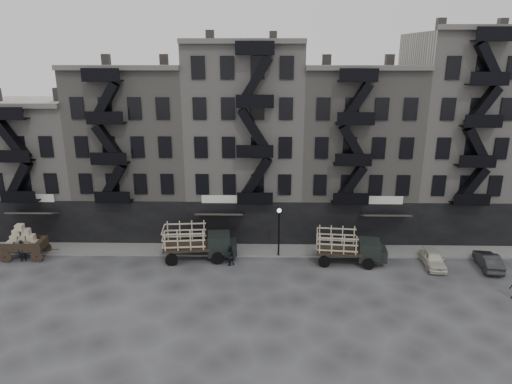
{
  "coord_description": "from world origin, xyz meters",
  "views": [
    {
      "loc": [
        1.81,
        -32.21,
        16.46
      ],
      "look_at": [
        1.09,
        4.0,
        5.23
      ],
      "focal_mm": 32.0,
      "sensor_mm": 36.0,
      "label": 1
    }
  ],
  "objects_px": {
    "wagon": "(22,239)",
    "car_east": "(433,259)",
    "stake_truck_west": "(198,240)",
    "pedestrian_west": "(22,251)",
    "pedestrian_mid": "(230,256)",
    "stake_truck_east": "(349,245)",
    "car_far": "(488,261)"
  },
  "relations": [
    {
      "from": "stake_truck_west",
      "to": "wagon",
      "type": "bearing_deg",
      "value": 174.79
    },
    {
      "from": "wagon",
      "to": "car_east",
      "type": "xyz_separation_m",
      "value": [
        33.38,
        -0.89,
        -1.06
      ]
    },
    {
      "from": "stake_truck_east",
      "to": "pedestrian_west",
      "type": "height_order",
      "value": "stake_truck_east"
    },
    {
      "from": "stake_truck_east",
      "to": "car_far",
      "type": "bearing_deg",
      "value": 1.78
    },
    {
      "from": "wagon",
      "to": "car_east",
      "type": "height_order",
      "value": "wagon"
    },
    {
      "from": "wagon",
      "to": "car_east",
      "type": "bearing_deg",
      "value": -4.51
    },
    {
      "from": "pedestrian_west",
      "to": "wagon",
      "type": "bearing_deg",
      "value": 78.88
    },
    {
      "from": "wagon",
      "to": "car_far",
      "type": "bearing_deg",
      "value": -4.79
    },
    {
      "from": "stake_truck_east",
      "to": "pedestrian_mid",
      "type": "bearing_deg",
      "value": -170.52
    },
    {
      "from": "wagon",
      "to": "car_east",
      "type": "distance_m",
      "value": 33.41
    },
    {
      "from": "car_far",
      "to": "stake_truck_west",
      "type": "bearing_deg",
      "value": 4.15
    },
    {
      "from": "wagon",
      "to": "car_far",
      "type": "height_order",
      "value": "wagon"
    },
    {
      "from": "pedestrian_west",
      "to": "pedestrian_mid",
      "type": "height_order",
      "value": "pedestrian_west"
    },
    {
      "from": "car_far",
      "to": "pedestrian_west",
      "type": "height_order",
      "value": "pedestrian_west"
    },
    {
      "from": "stake_truck_east",
      "to": "car_east",
      "type": "xyz_separation_m",
      "value": [
        6.68,
        -0.46,
        -0.95
      ]
    },
    {
      "from": "wagon",
      "to": "stake_truck_west",
      "type": "xyz_separation_m",
      "value": [
        14.44,
        0.07,
        -0.0
      ]
    },
    {
      "from": "stake_truck_east",
      "to": "car_far",
      "type": "xyz_separation_m",
      "value": [
        10.9,
        -0.76,
        -0.95
      ]
    },
    {
      "from": "stake_truck_west",
      "to": "car_far",
      "type": "height_order",
      "value": "stake_truck_west"
    },
    {
      "from": "wagon",
      "to": "pedestrian_west",
      "type": "distance_m",
      "value": 1.1
    },
    {
      "from": "wagon",
      "to": "stake_truck_east",
      "type": "bearing_deg",
      "value": -3.9
    },
    {
      "from": "pedestrian_west",
      "to": "car_east",
      "type": "bearing_deg",
      "value": -29.24
    },
    {
      "from": "stake_truck_east",
      "to": "car_east",
      "type": "height_order",
      "value": "stake_truck_east"
    },
    {
      "from": "wagon",
      "to": "pedestrian_west",
      "type": "height_order",
      "value": "wagon"
    },
    {
      "from": "stake_truck_west",
      "to": "car_east",
      "type": "height_order",
      "value": "stake_truck_west"
    },
    {
      "from": "wagon",
      "to": "stake_truck_west",
      "type": "distance_m",
      "value": 14.44
    },
    {
      "from": "stake_truck_west",
      "to": "pedestrian_mid",
      "type": "bearing_deg",
      "value": -27.91
    },
    {
      "from": "car_east",
      "to": "car_far",
      "type": "distance_m",
      "value": 4.23
    },
    {
      "from": "car_far",
      "to": "pedestrian_west",
      "type": "xyz_separation_m",
      "value": [
        -37.36,
        0.44,
        0.3
      ]
    },
    {
      "from": "stake_truck_west",
      "to": "car_far",
      "type": "xyz_separation_m",
      "value": [
        23.16,
        -1.26,
        -1.06
      ]
    },
    {
      "from": "stake_truck_west",
      "to": "stake_truck_east",
      "type": "bearing_deg",
      "value": -7.81
    },
    {
      "from": "car_east",
      "to": "car_far",
      "type": "bearing_deg",
      "value": 0.45
    },
    {
      "from": "stake_truck_west",
      "to": "car_east",
      "type": "relative_size",
      "value": 1.64
    }
  ]
}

